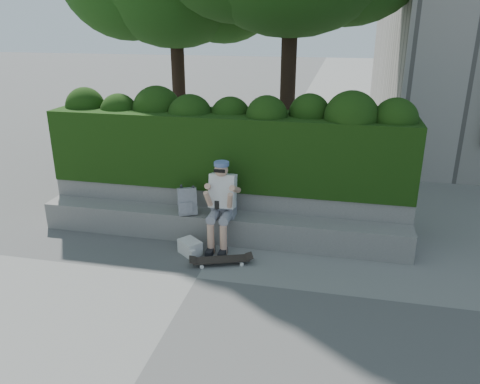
% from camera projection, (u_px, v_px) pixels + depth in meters
% --- Properties ---
extents(ground, '(80.00, 80.00, 0.00)m').
position_uv_depth(ground, '(197.00, 278.00, 6.51)').
color(ground, slate).
rests_on(ground, ground).
extents(bench_ledge, '(6.00, 0.45, 0.45)m').
position_uv_depth(bench_ledge, '(219.00, 227.00, 7.58)').
color(bench_ledge, gray).
rests_on(bench_ledge, ground).
extents(planter_wall, '(6.00, 0.50, 0.75)m').
position_uv_depth(planter_wall, '(226.00, 207.00, 7.96)').
color(planter_wall, gray).
rests_on(planter_wall, ground).
extents(hedge, '(6.00, 1.00, 1.20)m').
position_uv_depth(hedge, '(229.00, 149.00, 7.83)').
color(hedge, black).
rests_on(hedge, planter_wall).
extents(person, '(0.40, 0.76, 1.38)m').
position_uv_depth(person, '(222.00, 201.00, 7.21)').
color(person, gray).
rests_on(person, ground).
extents(skateboard, '(0.85, 0.48, 0.09)m').
position_uv_depth(skateboard, '(221.00, 260.00, 6.86)').
color(skateboard, black).
rests_on(skateboard, ground).
extents(backpack_plaid, '(0.33, 0.27, 0.43)m').
position_uv_depth(backpack_plaid, '(187.00, 201.00, 7.43)').
color(backpack_plaid, '#A5A5AA').
rests_on(backpack_plaid, bench_ledge).
extents(backpack_ground, '(0.42, 0.40, 0.22)m').
position_uv_depth(backpack_ground, '(190.00, 247.00, 7.15)').
color(backpack_ground, silver).
rests_on(backpack_ground, ground).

